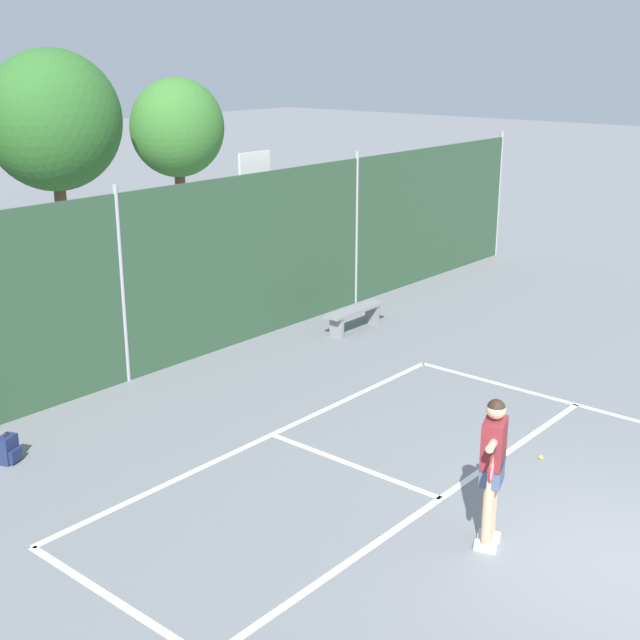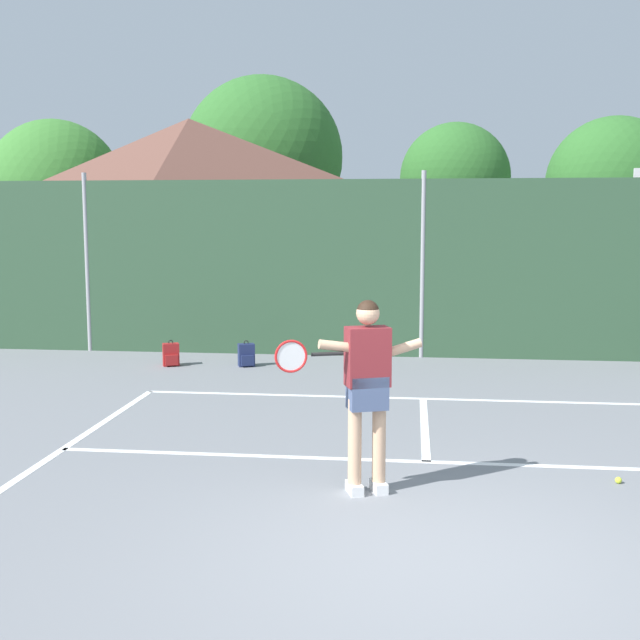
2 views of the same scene
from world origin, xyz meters
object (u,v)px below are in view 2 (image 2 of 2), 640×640
object	(u,v)px
tennis_ball	(618,480)
backpack_red	(171,355)
backpack_navy	(246,355)
tennis_player	(366,379)

from	to	relation	value
tennis_ball	backpack_red	xyz separation A→B (m)	(-6.29, 5.60, 0.16)
tennis_ball	backpack_navy	distance (m)	7.56
tennis_ball	backpack_navy	size ratio (longest dim) A/B	0.14
tennis_player	tennis_ball	distance (m)	2.76
backpack_red	backpack_navy	distance (m)	1.34
tennis_ball	backpack_navy	bearing A→B (deg)	130.95
tennis_player	backpack_red	xyz separation A→B (m)	(-3.82, 6.15, -0.92)
tennis_player	tennis_ball	size ratio (longest dim) A/B	28.10
tennis_player	tennis_ball	bearing A→B (deg)	12.57
tennis_player	backpack_navy	bearing A→B (deg)	111.61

